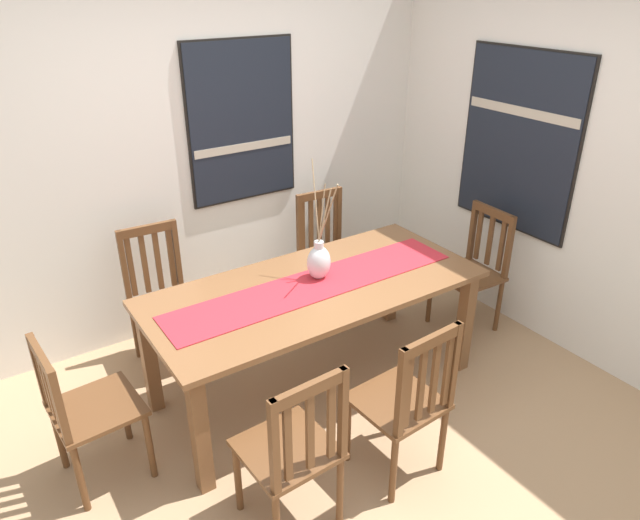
% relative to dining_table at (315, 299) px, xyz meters
% --- Properties ---
extents(ground_plane, '(6.40, 6.40, 0.03)m').
position_rel_dining_table_xyz_m(ground_plane, '(-0.06, -0.58, -0.67)').
color(ground_plane, '#A37F5B').
extents(wall_back, '(6.40, 0.12, 2.70)m').
position_rel_dining_table_xyz_m(wall_back, '(-0.06, 1.28, 0.69)').
color(wall_back, silver).
rests_on(wall_back, ground_plane).
extents(wall_side, '(0.12, 6.40, 2.70)m').
position_rel_dining_table_xyz_m(wall_side, '(1.80, -0.58, 0.69)').
color(wall_side, silver).
rests_on(wall_side, ground_plane).
extents(dining_table, '(2.05, 0.92, 0.76)m').
position_rel_dining_table_xyz_m(dining_table, '(0.00, 0.00, 0.00)').
color(dining_table, brown).
rests_on(dining_table, ground_plane).
extents(table_runner, '(1.88, 0.36, 0.01)m').
position_rel_dining_table_xyz_m(table_runner, '(0.00, -0.00, 0.10)').
color(table_runner, '#B7232D').
rests_on(table_runner, dining_table).
extents(centerpiece_vase, '(0.15, 0.33, 0.72)m').
position_rel_dining_table_xyz_m(centerpiece_vase, '(0.07, 0.06, 0.22)').
color(centerpiece_vase, silver).
rests_on(centerpiece_vase, dining_table).
extents(chair_0, '(0.44, 0.44, 0.93)m').
position_rel_dining_table_xyz_m(chair_0, '(1.39, -0.02, -0.18)').
color(chair_0, brown).
rests_on(chair_0, ground_plane).
extents(chair_1, '(0.45, 0.45, 0.87)m').
position_rel_dining_table_xyz_m(chair_1, '(-1.40, 0.01, -0.19)').
color(chair_1, brown).
rests_on(chair_1, ground_plane).
extents(chair_2, '(0.44, 0.44, 0.94)m').
position_rel_dining_table_xyz_m(chair_2, '(0.66, 0.83, -0.17)').
color(chair_2, brown).
rests_on(chair_2, ground_plane).
extents(chair_3, '(0.44, 0.44, 0.95)m').
position_rel_dining_table_xyz_m(chair_3, '(-0.01, -0.87, -0.17)').
color(chair_3, brown).
rests_on(chair_3, ground_plane).
extents(chair_4, '(0.44, 0.44, 0.95)m').
position_rel_dining_table_xyz_m(chair_4, '(-0.66, -0.83, -0.18)').
color(chair_4, brown).
rests_on(chair_4, ground_plane).
extents(chair_5, '(0.44, 0.44, 0.97)m').
position_rel_dining_table_xyz_m(chair_5, '(-0.69, 0.84, -0.16)').
color(chair_5, brown).
rests_on(chair_5, ground_plane).
extents(painting_on_back_wall, '(0.84, 0.05, 1.15)m').
position_rel_dining_table_xyz_m(painting_on_back_wall, '(0.17, 1.21, 0.82)').
color(painting_on_back_wall, black).
extents(painting_on_side_wall, '(0.05, 0.97, 1.27)m').
position_rel_dining_table_xyz_m(painting_on_side_wall, '(1.73, 0.01, 0.72)').
color(painting_on_side_wall, black).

